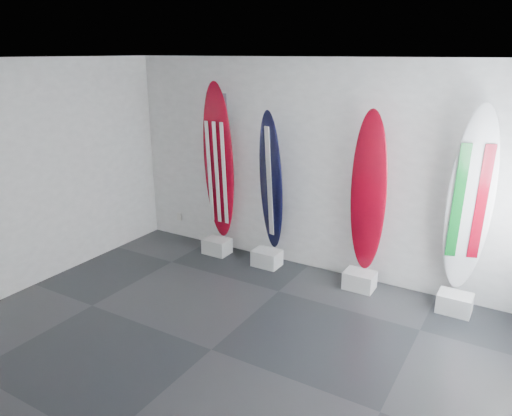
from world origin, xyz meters
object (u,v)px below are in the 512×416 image
Objects in this scene: surfboard_usa at (219,163)px; surfboard_italy at (470,202)px; surfboard_navy at (271,182)px; surfboard_swiss at (368,193)px.

surfboard_usa is 3.56m from surfboard_italy.
surfboard_usa is 1.17× the size of surfboard_navy.
surfboard_italy is at bearing 4.66° from surfboard_swiss.
surfboard_swiss is at bearing 18.24° from surfboard_navy.
surfboard_usa is 0.93m from surfboard_navy.
surfboard_navy is 0.96× the size of surfboard_swiss.
surfboard_navy is at bearing -175.34° from surfboard_swiss.
surfboard_navy is 2.66m from surfboard_italy.
surfboard_navy is at bearing 1.21° from surfboard_usa.
surfboard_italy is (1.21, 0.00, 0.07)m from surfboard_swiss.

